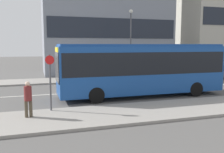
{
  "coord_description": "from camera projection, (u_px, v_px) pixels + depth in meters",
  "views": [
    {
      "loc": [
        -3.49,
        -17.49,
        3.41
      ],
      "look_at": [
        1.32,
        -2.02,
        1.35
      ],
      "focal_mm": 40.0,
      "sensor_mm": 36.0,
      "label": 1
    }
  ],
  "objects": [
    {
      "name": "sidewalk_far",
      "position": [
        73.0,
        80.0,
        23.94
      ],
      "size": [
        44.0,
        3.5,
        0.13
      ],
      "color": "gray",
      "rests_on": "ground_plane"
    },
    {
      "name": "ground_plane",
      "position": [
        86.0,
        92.0,
        18.02
      ],
      "size": [
        120.0,
        120.0,
        0.0
      ],
      "primitive_type": "plane",
      "color": "#595654"
    },
    {
      "name": "street_lamp",
      "position": [
        131.0,
        37.0,
        24.26
      ],
      "size": [
        0.36,
        0.36,
        6.67
      ],
      "color": "#4C4C51",
      "rests_on": "sidewalk_far"
    },
    {
      "name": "parked_car_0",
      "position": [
        221.0,
        72.0,
        25.5
      ],
      "size": [
        4.25,
        1.71,
        1.44
      ],
      "color": "#4C5156",
      "rests_on": "ground_plane"
    },
    {
      "name": "sidewalk_near",
      "position": [
        112.0,
        114.0,
        12.09
      ],
      "size": [
        44.0,
        3.5,
        0.13
      ],
      "color": "gray",
      "rests_on": "ground_plane"
    },
    {
      "name": "pedestrian_near_stop",
      "position": [
        28.0,
        97.0,
        11.31
      ],
      "size": [
        0.34,
        0.34,
        1.64
      ],
      "rotation": [
        0.0,
        0.0,
        0.24
      ],
      "color": "#4C4233",
      "rests_on": "sidewalk_near"
    },
    {
      "name": "city_bus",
      "position": [
        142.0,
        66.0,
        16.54
      ],
      "size": [
        11.03,
        2.65,
        3.46
      ],
      "rotation": [
        0.0,
        0.0,
        0.1
      ],
      "color": "#194793",
      "rests_on": "ground_plane"
    },
    {
      "name": "lane_centerline",
      "position": [
        86.0,
        92.0,
        18.02
      ],
      "size": [
        41.8,
        0.16,
        0.01
      ],
      "color": "silver",
      "rests_on": "ground_plane"
    },
    {
      "name": "bus_stop_sign",
      "position": [
        50.0,
        78.0,
        12.36
      ],
      "size": [
        0.44,
        0.12,
        2.82
      ],
      "color": "#4C4C51",
      "rests_on": "sidewalk_near"
    }
  ]
}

